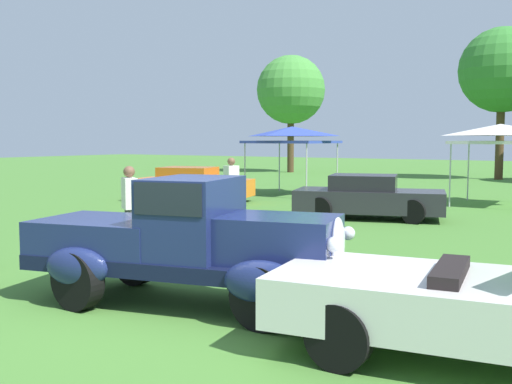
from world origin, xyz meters
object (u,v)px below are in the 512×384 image
(spectator_far_side, at_px, (130,206))
(canopy_tent_left_field, at_px, (292,134))
(canopy_tent_center_field, at_px, (500,133))
(neighbor_convertible, at_px, (509,308))
(show_car_charcoal, at_px, (368,197))
(feature_pickup_truck, at_px, (188,240))
(show_car_orange, at_px, (191,185))
(spectator_between_cars, at_px, (231,185))

(spectator_far_side, xyz_separation_m, canopy_tent_left_field, (-3.24, 12.44, 1.51))
(canopy_tent_left_field, relative_size, canopy_tent_center_field, 1.06)
(spectator_far_side, distance_m, canopy_tent_left_field, 12.95)
(neighbor_convertible, relative_size, canopy_tent_left_field, 1.55)
(show_car_charcoal, relative_size, spectator_far_side, 2.58)
(feature_pickup_truck, distance_m, show_car_charcoal, 9.58)
(show_car_orange, xyz_separation_m, canopy_tent_center_field, (9.50, 4.42, 1.82))
(show_car_charcoal, height_order, spectator_far_side, spectator_far_side)
(feature_pickup_truck, xyz_separation_m, canopy_tent_center_field, (1.22, 14.99, 1.56))
(canopy_tent_center_field, bearing_deg, canopy_tent_left_field, -178.04)
(spectator_between_cars, distance_m, canopy_tent_left_field, 7.34)
(neighbor_convertible, relative_size, canopy_tent_center_field, 1.64)
(show_car_orange, bearing_deg, canopy_tent_center_field, 24.95)
(neighbor_convertible, distance_m, spectator_between_cars, 11.71)
(show_car_orange, relative_size, canopy_tent_left_field, 1.49)
(show_car_orange, relative_size, show_car_charcoal, 1.02)
(spectator_far_side, xyz_separation_m, canopy_tent_center_field, (4.47, 12.71, 1.51))
(spectator_between_cars, xyz_separation_m, canopy_tent_left_field, (-1.85, 6.94, 1.51))
(neighbor_convertible, distance_m, show_car_charcoal, 10.93)
(neighbor_convertible, bearing_deg, spectator_between_cars, 137.67)
(show_car_orange, height_order, canopy_tent_left_field, canopy_tent_left_field)
(canopy_tent_left_field, bearing_deg, show_car_charcoal, -44.77)
(neighbor_convertible, xyz_separation_m, canopy_tent_center_field, (-2.80, 15.09, 1.84))
(show_car_charcoal, distance_m, canopy_tent_left_field, 7.64)
(feature_pickup_truck, bearing_deg, canopy_tent_left_field, 113.77)
(show_car_orange, height_order, spectator_between_cars, spectator_between_cars)
(neighbor_convertible, xyz_separation_m, canopy_tent_left_field, (-10.50, 14.82, 1.84))
(feature_pickup_truck, height_order, canopy_tent_left_field, canopy_tent_left_field)
(show_car_orange, relative_size, spectator_between_cars, 2.64)
(feature_pickup_truck, relative_size, spectator_between_cars, 2.63)
(show_car_charcoal, relative_size, canopy_tent_left_field, 1.45)
(canopy_tent_left_field, bearing_deg, show_car_orange, -113.39)
(neighbor_convertible, relative_size, spectator_far_side, 2.75)
(feature_pickup_truck, xyz_separation_m, show_car_charcoal, (-1.21, 9.50, -0.27))
(spectator_between_cars, relative_size, canopy_tent_center_field, 0.60)
(feature_pickup_truck, height_order, show_car_orange, feature_pickup_truck)
(canopy_tent_center_field, bearing_deg, show_car_orange, -155.05)
(neighbor_convertible, height_order, spectator_far_side, spectator_far_side)
(feature_pickup_truck, distance_m, neighbor_convertible, 4.03)
(spectator_between_cars, bearing_deg, canopy_tent_center_field, 50.89)
(feature_pickup_truck, xyz_separation_m, show_car_orange, (-8.28, 10.57, -0.26))
(feature_pickup_truck, xyz_separation_m, spectator_between_cars, (-4.64, 7.78, 0.05))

